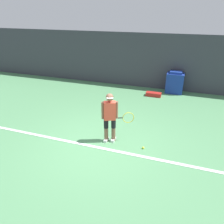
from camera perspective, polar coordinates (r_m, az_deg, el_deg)
ground_plane at (r=6.63m, az=-3.09°, el=-8.49°), size 24.00×24.00×0.00m
back_wall at (r=11.29m, az=8.05°, el=13.07°), size 24.00×0.10×2.68m
court_baseline at (r=6.50m, az=-3.66°, el=-9.24°), size 21.60×0.10×0.01m
tennis_player at (r=6.38m, az=-0.45°, el=-1.04°), size 0.89×0.48×1.55m
tennis_ball at (r=6.49m, az=8.17°, el=-9.22°), size 0.07×0.07×0.07m
covered_chair at (r=10.93m, az=16.08°, el=7.39°), size 0.79×0.57×1.06m
equipment_bag at (r=10.38m, az=10.79°, el=4.56°), size 0.70×0.30×0.17m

